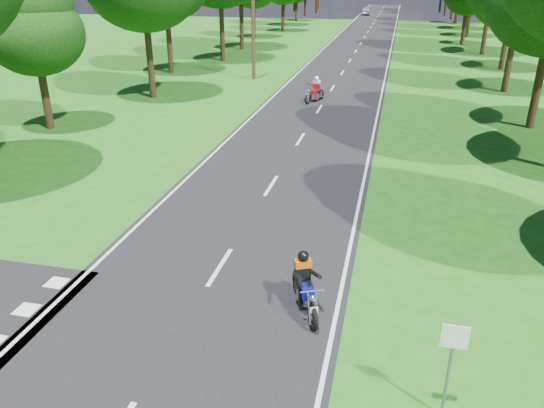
# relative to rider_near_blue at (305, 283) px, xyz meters

# --- Properties ---
(ground) EXTENTS (160.00, 160.00, 0.00)m
(ground) POSITION_rel_rider_near_blue_xyz_m (-2.54, -0.60, -0.75)
(ground) COLOR #1E5413
(ground) RESTS_ON ground
(main_road) EXTENTS (7.00, 140.00, 0.02)m
(main_road) POSITION_rel_rider_near_blue_xyz_m (-2.54, 49.40, -0.74)
(main_road) COLOR black
(main_road) RESTS_ON ground
(road_markings) EXTENTS (7.40, 140.00, 0.01)m
(road_markings) POSITION_rel_rider_near_blue_xyz_m (-2.68, 47.53, -0.73)
(road_markings) COLOR silver
(road_markings) RESTS_ON main_road
(telegraph_pole) EXTENTS (1.20, 0.26, 8.00)m
(telegraph_pole) POSITION_rel_rider_near_blue_xyz_m (-8.54, 27.40, 3.32)
(telegraph_pole) COLOR #382616
(telegraph_pole) RESTS_ON ground
(road_sign) EXTENTS (0.45, 0.07, 2.00)m
(road_sign) POSITION_rel_rider_near_blue_xyz_m (2.96, -2.61, 0.59)
(road_sign) COLOR slate
(road_sign) RESTS_ON ground
(rider_near_blue) EXTENTS (1.26, 1.84, 1.46)m
(rider_near_blue) POSITION_rel_rider_near_blue_xyz_m (0.00, 0.00, 0.00)
(rider_near_blue) COLOR #0D1194
(rider_near_blue) RESTS_ON main_road
(rider_far_red) EXTENTS (1.24, 1.90, 1.50)m
(rider_far_red) POSITION_rel_rider_near_blue_xyz_m (-3.11, 21.19, 0.02)
(rider_far_red) COLOR #A1200C
(rider_far_red) RESTS_ON main_road
(distant_car) EXTENTS (1.94, 4.01, 1.32)m
(distant_car) POSITION_rel_rider_near_blue_xyz_m (-4.83, 89.24, -0.07)
(distant_car) COLOR #A6A7AC
(distant_car) RESTS_ON main_road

